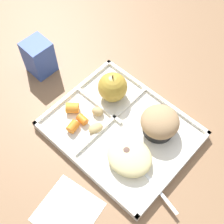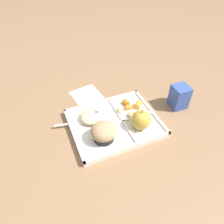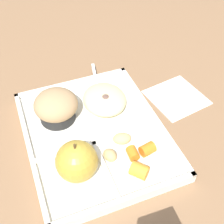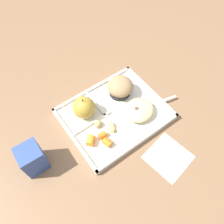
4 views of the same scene
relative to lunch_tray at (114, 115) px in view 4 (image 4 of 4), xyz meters
The scene contains 15 objects.
ground 0.01m from the lunch_tray, ahead, with size 6.00×6.00×0.00m, color #846042.
lunch_tray is the anchor object (origin of this frame).
green_apple 0.11m from the lunch_tray, 143.99° to the left, with size 0.07×0.07×0.08m.
bran_muffin 0.10m from the lunch_tray, 40.86° to the left, with size 0.09×0.09×0.07m.
carrot_slice_back 0.13m from the lunch_tray, 161.03° to the right, with size 0.03×0.03×0.03m, color orange.
carrot_slice_small 0.11m from the lunch_tray, 137.49° to the right, with size 0.02×0.02×0.03m, color orange.
carrot_slice_diagonal 0.09m from the lunch_tray, 149.85° to the right, with size 0.02×0.02×0.02m, color orange.
potato_chunk_browned 0.06m from the lunch_tray, 134.32° to the right, with size 0.03×0.04×0.02m, color tan.
potato_chunk_large 0.07m from the lunch_tray, behind, with size 0.03×0.02×0.02m, color tan.
egg_noodle_pile 0.08m from the lunch_tray, 34.76° to the right, with size 0.10×0.09×0.04m, color beige.
meatball_back 0.08m from the lunch_tray, 38.27° to the right, with size 0.04×0.04×0.04m, color brown.
meatball_center 0.09m from the lunch_tray, 36.04° to the right, with size 0.03×0.03×0.03m, color brown.
plastic_fork 0.13m from the lunch_tray, 21.72° to the right, with size 0.16×0.05×0.00m.
milk_carton 0.29m from the lunch_tray, behind, with size 0.06×0.06×0.10m, color #334C99.
paper_napkin 0.22m from the lunch_tray, 78.22° to the right, with size 0.12×0.12×0.00m, color white.
Camera 4 is at (-0.24, -0.31, 0.65)m, focal length 35.80 mm.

